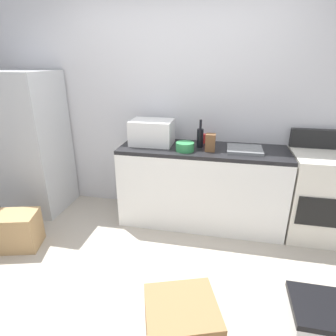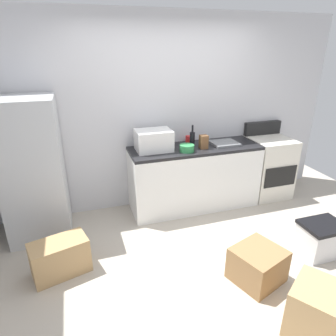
{
  "view_description": "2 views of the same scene",
  "coord_description": "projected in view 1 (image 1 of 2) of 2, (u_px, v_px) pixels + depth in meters",
  "views": [
    {
      "loc": [
        0.52,
        -1.7,
        1.79
      ],
      "look_at": [
        0.01,
        0.72,
        0.83
      ],
      "focal_mm": 29.91,
      "sensor_mm": 36.0,
      "label": 1
    },
    {
      "loc": [
        -1.22,
        -2.33,
        2.17
      ],
      "look_at": [
        -0.2,
        0.86,
        0.78
      ],
      "focal_mm": 31.61,
      "sensor_mm": 36.0,
      "label": 2
    }
  ],
  "objects": [
    {
      "name": "coffee_mug",
      "position": [
        203.0,
        138.0,
        3.18
      ],
      "size": [
        0.08,
        0.08,
        0.1
      ],
      "primitive_type": "cylinder",
      "color": "red",
      "rests_on": "kitchen_counter"
    },
    {
      "name": "wine_bottle",
      "position": [
        200.0,
        137.0,
        3.0
      ],
      "size": [
        0.07,
        0.07,
        0.3
      ],
      "color": "black",
      "rests_on": "kitchen_counter"
    },
    {
      "name": "storage_bin",
      "position": [
        325.0,
        329.0,
        1.78
      ],
      "size": [
        0.46,
        0.36,
        0.38
      ],
      "color": "silver",
      "rests_on": "ground_plane"
    },
    {
      "name": "wall_back",
      "position": [
        181.0,
        105.0,
        3.24
      ],
      "size": [
        5.0,
        0.1,
        2.6
      ],
      "primitive_type": "cube",
      "color": "silver",
      "rests_on": "ground_plane"
    },
    {
      "name": "mixing_bowl",
      "position": [
        185.0,
        147.0,
        2.9
      ],
      "size": [
        0.19,
        0.19,
        0.09
      ],
      "primitive_type": "cylinder",
      "color": "#338C4C",
      "rests_on": "kitchen_counter"
    },
    {
      "name": "cardboard_box_large",
      "position": [
        10.0,
        231.0,
        2.8
      ],
      "size": [
        0.61,
        0.44,
        0.37
      ],
      "primitive_type": "cube",
      "rotation": [
        0.0,
        0.0,
        0.27
      ],
      "color": "tan",
      "rests_on": "ground_plane"
    },
    {
      "name": "sink_basin",
      "position": [
        245.0,
        149.0,
        2.91
      ],
      "size": [
        0.36,
        0.32,
        0.03
      ],
      "primitive_type": "cube",
      "color": "slate",
      "rests_on": "kitchen_counter"
    },
    {
      "name": "kitchen_counter",
      "position": [
        201.0,
        186.0,
        3.17
      ],
      "size": [
        1.8,
        0.6,
        0.9
      ],
      "color": "white",
      "rests_on": "ground_plane"
    },
    {
      "name": "ground_plane",
      "position": [
        149.0,
        293.0,
        2.3
      ],
      "size": [
        6.0,
        6.0,
        0.0
      ],
      "primitive_type": "plane",
      "color": "#B2A899"
    },
    {
      "name": "knife_block",
      "position": [
        210.0,
        142.0,
        2.88
      ],
      "size": [
        0.1,
        0.1,
        0.18
      ],
      "primitive_type": "cube",
      "color": "brown",
      "rests_on": "kitchen_counter"
    },
    {
      "name": "cardboard_box_medium",
      "position": [
        181.0,
        325.0,
        1.83
      ],
      "size": [
        0.57,
        0.55,
        0.34
      ],
      "primitive_type": "cube",
      "rotation": [
        0.0,
        0.0,
        0.34
      ],
      "color": "olive",
      "rests_on": "ground_plane"
    },
    {
      "name": "refrigerator",
      "position": [
        32.0,
        144.0,
        3.37
      ],
      "size": [
        0.68,
        0.66,
        1.67
      ],
      "primitive_type": "cube",
      "color": "silver",
      "rests_on": "ground_plane"
    },
    {
      "name": "microwave",
      "position": [
        152.0,
        132.0,
        3.11
      ],
      "size": [
        0.46,
        0.34,
        0.27
      ],
      "primitive_type": "cube",
      "color": "white",
      "rests_on": "kitchen_counter"
    },
    {
      "name": "stove_oven",
      "position": [
        317.0,
        194.0,
        2.94
      ],
      "size": [
        0.6,
        0.61,
        1.1
      ],
      "color": "silver",
      "rests_on": "ground_plane"
    }
  ]
}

